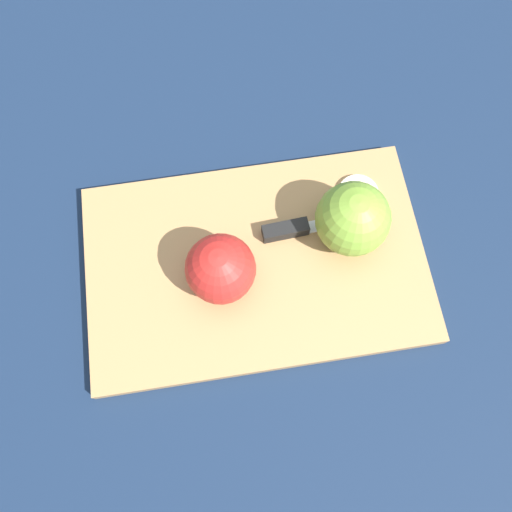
{
  "coord_description": "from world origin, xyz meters",
  "views": [
    {
      "loc": [
        -0.07,
        -0.18,
        0.61
      ],
      "look_at": [
        0.0,
        0.0,
        0.04
      ],
      "focal_mm": 35.0,
      "sensor_mm": 36.0,
      "label": 1
    }
  ],
  "objects": [
    {
      "name": "apple_slice",
      "position": [
        0.16,
        0.04,
        0.02
      ],
      "size": [
        0.05,
        0.05,
        0.01
      ],
      "color": "beige",
      "rests_on": "cutting_board"
    },
    {
      "name": "apple_half_right",
      "position": [
        0.12,
        -0.01,
        0.06
      ],
      "size": [
        0.09,
        0.09,
        0.09
      ],
      "rotation": [
        0.0,
        0.0,
        3.86
      ],
      "color": "olive",
      "rests_on": "cutting_board"
    },
    {
      "name": "apple_half_left",
      "position": [
        -0.05,
        -0.01,
        0.06
      ],
      "size": [
        0.08,
        0.08,
        0.08
      ],
      "rotation": [
        0.0,
        0.0,
        3.89
      ],
      "color": "red",
      "rests_on": "cutting_board"
    },
    {
      "name": "ground_plane",
      "position": [
        0.0,
        0.0,
        0.0
      ],
      "size": [
        4.0,
        4.0,
        0.0
      ],
      "primitive_type": "plane",
      "color": "#14233D"
    },
    {
      "name": "cutting_board",
      "position": [
        0.0,
        0.0,
        0.01
      ],
      "size": [
        0.47,
        0.35,
        0.02
      ],
      "color": "#A37A4C",
      "rests_on": "ground_plane"
    },
    {
      "name": "knife",
      "position": [
        0.06,
        0.02,
        0.03
      ],
      "size": [
        0.14,
        0.04,
        0.02
      ],
      "rotation": [
        0.0,
        0.0,
        -0.15
      ],
      "color": "silver",
      "rests_on": "cutting_board"
    }
  ]
}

